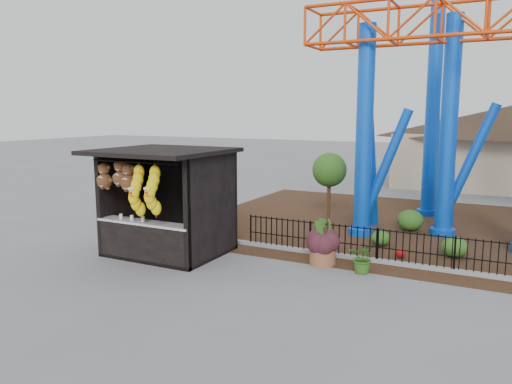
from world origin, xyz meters
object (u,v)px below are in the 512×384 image
at_px(prize_booth, 161,204).
at_px(terracotta_planter, 323,255).
at_px(roller_coaster, 494,42).
at_px(potted_plant, 364,258).

height_order(prize_booth, terracotta_planter, prize_booth).
xyz_separation_m(roller_coaster, terracotta_planter, (-3.63, -6.05, -6.17)).
distance_m(prize_booth, potted_plant, 5.93).
distance_m(prize_booth, terracotta_planter, 4.86).
distance_m(terracotta_planter, potted_plant, 1.23).
relative_size(terracotta_planter, potted_plant, 0.88).
bearing_deg(roller_coaster, terracotta_planter, -120.98).
relative_size(roller_coaster, terracotta_planter, 15.20).
xyz_separation_m(terracotta_planter, potted_plant, (1.21, -0.23, 0.14)).
distance_m(roller_coaster, terracotta_planter, 9.38).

